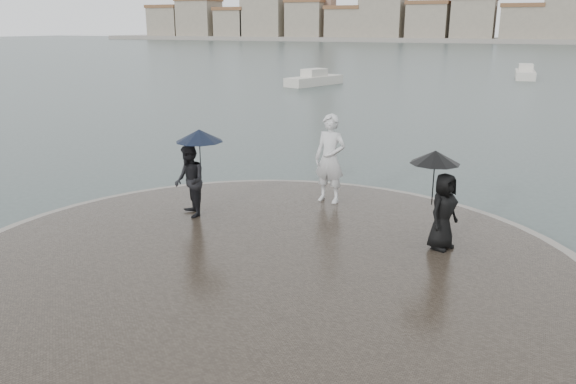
% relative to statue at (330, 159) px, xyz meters
% --- Properties ---
extents(kerb_ring, '(12.50, 12.50, 0.32)m').
position_rel_statue_xyz_m(kerb_ring, '(0.16, -4.32, -1.30)').
color(kerb_ring, gray).
rests_on(kerb_ring, ground).
extents(quay_tip, '(11.90, 11.90, 0.36)m').
position_rel_statue_xyz_m(quay_tip, '(0.16, -4.32, -1.28)').
color(quay_tip, '#2D261E').
rests_on(quay_tip, ground).
extents(statue, '(0.87, 0.64, 2.21)m').
position_rel_statue_xyz_m(statue, '(0.00, 0.00, 0.00)').
color(statue, silver).
rests_on(statue, quay_tip).
extents(visitor_left, '(1.30, 1.15, 2.04)m').
position_rel_statue_xyz_m(visitor_left, '(-2.53, -2.30, 0.02)').
color(visitor_left, black).
rests_on(visitor_left, quay_tip).
extents(visitor_right, '(1.12, 1.03, 1.95)m').
position_rel_statue_xyz_m(visitor_right, '(2.99, -2.03, -0.01)').
color(visitor_right, black).
rests_on(visitor_right, quay_tip).
extents(far_skyline, '(260.00, 20.00, 37.00)m').
position_rel_statue_xyz_m(far_skyline, '(-6.13, 152.89, 4.15)').
color(far_skyline, gray).
rests_on(far_skyline, ground).
extents(boats, '(32.80, 18.53, 1.50)m').
position_rel_statue_xyz_m(boats, '(3.10, 36.43, -1.09)').
color(boats, beige).
rests_on(boats, ground).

